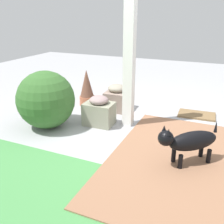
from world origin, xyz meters
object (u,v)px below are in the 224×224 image
Objects in this scene: stone_planter_nearest at (117,98)px; round_shrub at (46,100)px; porch_pillar at (130,49)px; terracotta_pot_spiky at (87,88)px; terracotta_pot_broad at (46,90)px; dog at (189,141)px; doormat at (197,115)px; stone_planter_near at (99,111)px.

round_shrub is at bearing 58.33° from stone_planter_nearest.
terracotta_pot_spiky is (1.00, -0.54, -0.82)m from porch_pillar.
terracotta_pot_broad is 0.73m from terracotta_pot_spiky.
terracotta_pot_spiky is 1.04× the size of dog.
terracotta_pot_spiky is 1.97m from doormat.
stone_planter_near is 0.77× the size of doormat.
terracotta_pot_spiky is (0.60, -0.72, 0.10)m from stone_planter_near.
terracotta_pot_spiky is (0.60, -0.01, 0.10)m from stone_planter_nearest.
terracotta_pot_spiky is at bearing -93.51° from round_shrub.
terracotta_pot_spiky reaches higher than stone_planter_near.
terracotta_pot_broad reaches higher than stone_planter_near.
dog is at bearing 146.68° from terracotta_pot_spiky.
stone_planter_near reaches higher than doormat.
terracotta_pot_spiky is at bearing -1.43° from stone_planter_nearest.
doormat is (-0.92, -0.79, -1.12)m from porch_pillar.
round_shrub is 2.08m from dog.
terracotta_pot_broad is (1.25, -0.38, 0.08)m from stone_planter_near.
terracotta_pot_broad is 0.75× the size of terracotta_pot_spiky.
terracotta_pot_broad is 2.65m from doormat.
dog is 1.59m from doormat.
round_shrub is 1.43× the size of doormat.
doormat is at bearing -144.02° from stone_planter_near.
terracotta_pot_spiky is (-0.07, -1.09, -0.11)m from round_shrub.
stone_planter_nearest is 0.77× the size of doormat.
dog reaches higher than stone_planter_near.
stone_planter_nearest is at bearing -165.73° from terracotta_pot_broad.
porch_pillar is at bearing 151.56° from terracotta_pot_spiky.
terracotta_pot_broad is 2.82m from dog.
stone_planter_near is 0.54× the size of round_shrub.
stone_planter_nearest is at bearing 178.57° from terracotta_pot_spiky.
dog is at bearing 156.83° from stone_planter_near.
terracotta_pot_broad is at bearing 27.11° from terracotta_pot_spiky.
terracotta_pot_broad reaches higher than stone_planter_nearest.
terracotta_pot_broad is at bearing -17.10° from stone_planter_near.
dog is 1.07× the size of doormat.
stone_planter_nearest reaches higher than doormat.
porch_pillar is 1.02m from stone_planter_near.
terracotta_pot_broad is (1.25, 0.32, 0.08)m from stone_planter_nearest.
terracotta_pot_broad is at bearing -20.36° from dog.
stone_planter_near is (-0.00, 0.70, -0.00)m from stone_planter_nearest.
stone_planter_nearest and stone_planter_near have the same top height.
doormat is (0.07, -1.56, -0.28)m from dog.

